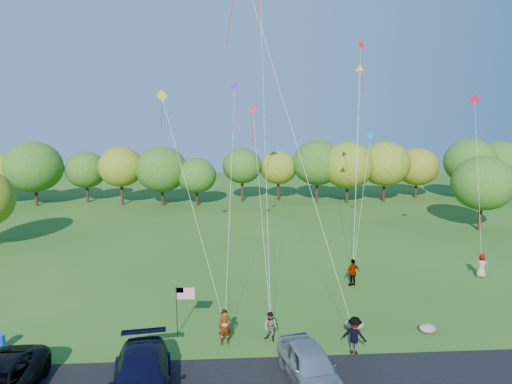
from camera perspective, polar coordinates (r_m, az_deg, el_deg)
ground at (r=23.92m, az=-0.46°, el=-18.93°), size 140.00×140.00×0.00m
treeline at (r=57.03m, az=-2.79°, el=2.85°), size 76.67×27.60×8.09m
minivan_navy at (r=20.40m, az=-14.12°, el=-21.77°), size 3.14×6.12×1.70m
minivan_silver at (r=20.93m, az=6.83°, el=-20.77°), size 2.74×5.03×1.62m
flyer_a at (r=23.94m, az=-3.89°, el=-16.48°), size 0.73×0.55×1.82m
flyer_b at (r=24.27m, az=1.83°, el=-16.47°), size 0.94×0.90×1.53m
flyer_c at (r=23.53m, az=12.22°, el=-17.11°), size 1.39×1.19×1.87m
flyer_d at (r=31.87m, az=12.01°, el=-9.81°), size 1.18×0.81×1.87m
flyer_e at (r=36.48m, az=26.37°, el=-8.25°), size 0.97×0.79×1.71m
park_bench at (r=24.99m, az=-27.70°, el=-17.56°), size 1.61×0.40×0.89m
flag_assembly at (r=24.66m, az=-9.22°, el=-13.03°), size 0.97×0.63×2.64m
boulder_near at (r=26.20m, az=12.19°, el=-15.84°), size 1.07×0.84×0.53m
boulder_far at (r=26.88m, az=20.64°, el=-15.65°), size 0.89×0.74×0.46m
kites_aloft at (r=36.18m, az=3.46°, el=19.91°), size 21.60×10.16×13.95m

